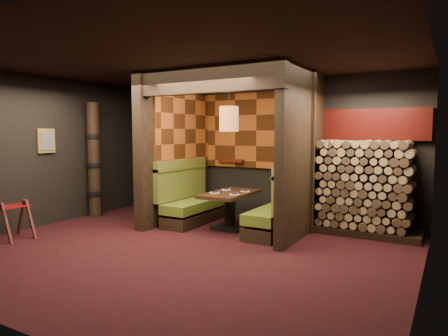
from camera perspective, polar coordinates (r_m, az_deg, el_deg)
floor at (r=6.21m, az=-6.11°, el=-11.65°), size 6.50×5.50×0.02m
ceiling at (r=6.05m, az=-6.38°, el=15.37°), size 6.50×5.50×0.02m
wall_back at (r=8.35m, az=5.00°, el=2.65°), size 6.50×0.02×2.85m
wall_left at (r=8.31m, az=-24.74°, el=2.19°), size 0.02×5.50×2.85m
wall_right at (r=4.83m, az=26.84°, el=0.37°), size 0.02×5.50×2.85m
partition_left at (r=8.09m, az=-7.08°, el=2.55°), size 0.20×2.20×2.85m
partition_right at (r=6.88m, az=11.12°, el=2.06°), size 0.15×2.10×2.85m
header_beam at (r=6.60m, az=-2.85°, el=12.51°), size 2.85×0.18×0.44m
tapa_back_panel at (r=8.31m, az=4.72°, el=5.36°), size 2.40×0.06×1.55m
tapa_side_panel at (r=8.15m, az=-5.69°, el=5.57°), size 0.04×1.85×1.45m
lacquer_shelf at (r=8.53m, az=1.02°, el=1.07°), size 0.60×0.12×0.07m
booth_bench_left at (r=7.97m, az=-4.76°, el=-4.88°), size 0.68×1.60×1.14m
booth_bench_right at (r=7.09m, az=8.01°, el=-6.17°), size 0.68×1.60×1.14m
dining_table at (r=7.39m, az=0.88°, el=-5.26°), size 0.72×1.30×0.68m
place_settings at (r=7.35m, az=0.88°, el=-3.39°), size 0.59×0.63×0.03m
pendant_lamp at (r=7.24m, az=0.70°, el=7.02°), size 0.35×0.35×1.06m
framed_picture at (r=8.33m, az=-24.05°, el=3.57°), size 0.05×0.36×0.46m
luggage_rack at (r=7.59m, az=-27.79°, el=-6.43°), size 0.66×0.49×0.68m
totem_column at (r=8.85m, az=-18.08°, el=1.00°), size 0.31×0.31×2.40m
firewood_stack at (r=7.32m, az=20.02°, el=-2.74°), size 1.73×0.70×1.64m
mosaic_header at (r=7.59m, az=20.71°, el=5.83°), size 1.83×0.10×0.56m
bay_front_post at (r=7.10m, az=12.49°, el=2.13°), size 0.08×0.08×2.85m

